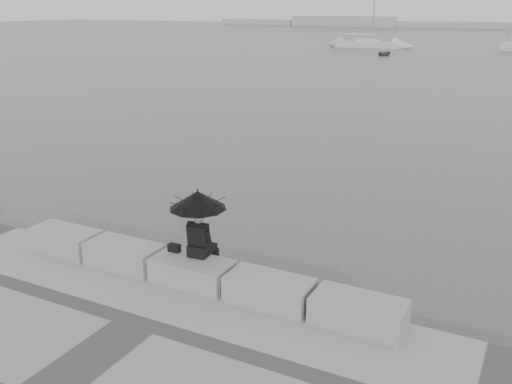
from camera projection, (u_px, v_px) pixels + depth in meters
The scene contains 11 objects.
ground at pixel (205, 296), 11.85m from camera, with size 360.00×360.00×0.00m, color #414345.
stone_block_far_left at pixel (65, 240), 12.72m from camera, with size 1.60×0.80×0.50m, color gray.
stone_block_left at pixel (125, 255), 11.98m from camera, with size 1.60×0.80×0.50m, color gray.
stone_block_centre at pixel (192, 271), 11.23m from camera, with size 1.60×0.80×0.50m, color gray.
stone_block_right at pixel (269, 290), 10.49m from camera, with size 1.60×0.80×0.50m, color gray.
stone_block_far_right at pixel (359, 312), 9.74m from camera, with size 1.60×0.80×0.50m, color gray.
seated_person at pixel (198, 209), 11.03m from camera, with size 1.13×1.13×1.39m.
bag at pixel (174, 248), 11.51m from camera, with size 0.25×0.14×0.16m, color black.
distant_landmass at pixel (502, 25), 145.39m from camera, with size 180.00×8.00×2.80m.
sailboat_left at pixel (368, 44), 81.02m from camera, with size 9.04×2.46×12.90m.
dinghy at pixel (384, 53), 68.64m from camera, with size 2.98×1.26×0.50m, color slate.
Camera 1 is at (5.82, -8.91, 5.74)m, focal length 40.00 mm.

